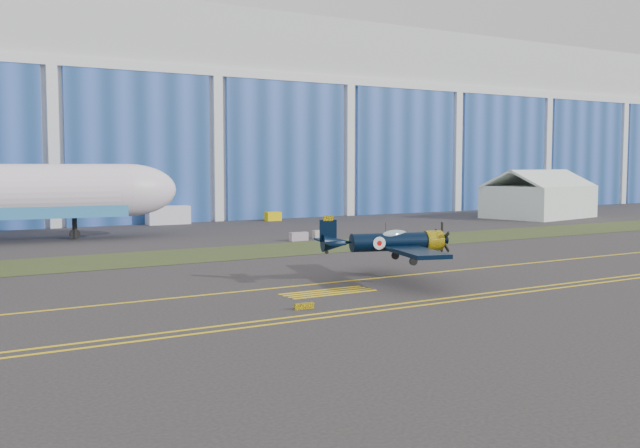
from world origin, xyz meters
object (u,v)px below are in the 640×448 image
warbird (390,242)px  shipping_container (168,215)px  tent (539,194)px  tug (273,216)px

warbird → shipping_container: size_ratio=2.63×
tent → shipping_container: size_ratio=3.09×
tent → warbird: bearing=-157.4°
warbird → tug: bearing=86.2°
warbird → tug: warbird is taller
warbird → shipping_container: bearing=101.7°
tug → shipping_container: bearing=176.6°
warbird → shipping_container: (4.13, 54.15, -1.47)m
tent → tug: size_ratio=8.15×
tent → tug: (-36.65, 15.13, -2.96)m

